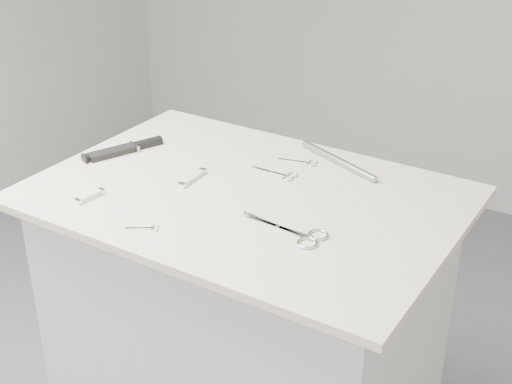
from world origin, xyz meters
The scene contains 10 objects.
plinth centered at (0.00, 0.00, 0.45)m, with size 0.90×0.60×0.90m, color silver.
display_board centered at (0.00, 0.00, 0.91)m, with size 1.00×0.70×0.02m, color beige.
large_shears centered at (0.21, -0.11, 0.92)m, with size 0.20×0.09×0.01m.
embroidery_scissors_a centered at (0.03, 0.13, 0.92)m, with size 0.12×0.05×0.00m.
embroidery_scissors_b centered at (0.04, 0.22, 0.92)m, with size 0.11×0.05×0.00m.
tiny_scissors centered at (-0.09, -0.26, 0.92)m, with size 0.07×0.05×0.00m.
sheathed_knife centered at (-0.40, 0.04, 0.93)m, with size 0.11×0.21×0.03m.
pocket_knife_a centered at (-0.15, -0.01, 0.93)m, with size 0.03×0.11×0.01m.
pocket_knife_b centered at (-0.29, -0.22, 0.93)m, with size 0.03×0.08×0.01m.
metal_rail centered at (0.11, 0.26, 0.93)m, with size 0.02×0.02×0.28m, color gray.
Camera 1 is at (0.82, -1.26, 1.69)m, focal length 50.00 mm.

